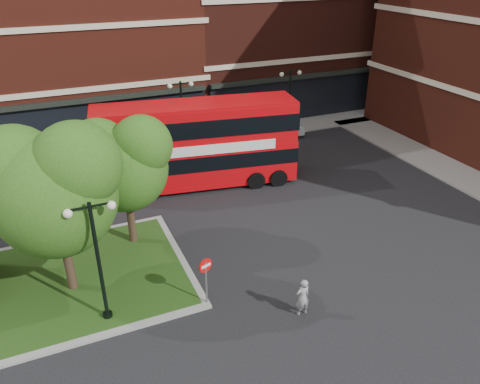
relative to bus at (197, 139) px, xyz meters
name	(u,v)px	position (x,y,z in m)	size (l,w,h in m)	color
ground	(244,285)	(-1.36, -9.70, -2.85)	(120.00, 120.00, 0.00)	black
pavement_far	(149,148)	(-1.36, 6.80, -2.79)	(44.00, 3.00, 0.12)	slate
terrace_far_left	(2,36)	(-9.36, 14.30, 4.15)	(26.00, 12.00, 14.00)	maroon
terrace_far_right	(280,8)	(12.64, 14.30, 5.15)	(18.00, 12.00, 16.00)	#471911
traffic_island	(34,291)	(-9.36, -6.70, -2.78)	(12.60, 7.60, 0.15)	gray
tree_island_west	(50,185)	(-7.96, -7.13, 1.94)	(5.40, 4.71, 7.21)	#2D2116
tree_island_east	(122,161)	(-4.94, -4.64, 1.39)	(4.46, 3.90, 6.29)	#2D2116
lamp_island	(98,257)	(-6.86, -9.50, -0.02)	(1.72, 0.36, 5.00)	black
lamp_far_left	(182,114)	(0.64, 4.80, -0.02)	(1.72, 0.36, 5.00)	black
lamp_far_right	(289,100)	(8.64, 4.80, -0.02)	(1.72, 0.36, 5.00)	black
bus	(197,139)	(0.00, 0.00, 0.00)	(11.64, 4.37, 4.34)	red
woman	(303,297)	(-0.03, -12.15, -2.05)	(0.58, 0.38, 1.59)	gray
car_silver	(125,154)	(-3.32, 4.80, -2.19)	(1.55, 3.85, 1.31)	#A4A5AB
car_white	(272,128)	(7.57, 5.32, -2.08)	(1.63, 4.68, 1.54)	silver
no_entry_sign	(206,272)	(-3.16, -10.20, -1.31)	(0.58, 0.24, 2.16)	slate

